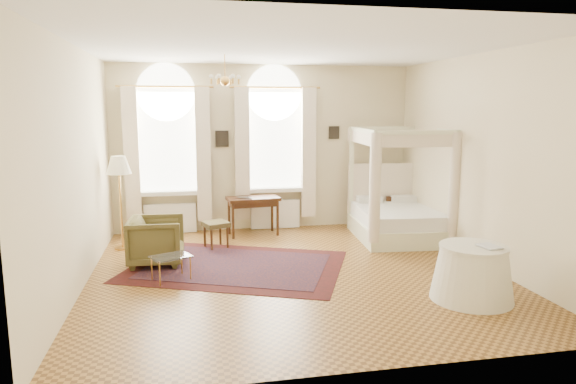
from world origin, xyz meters
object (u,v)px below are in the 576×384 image
object	(u,v)px
writing_desk	(253,203)
stool	(216,226)
armchair	(156,241)
floor_lamp	(119,170)
canopy_bed	(398,214)
coffee_table	(171,258)
side_table	(472,273)
nightstand	(396,211)

from	to	relation	value
writing_desk	stool	bearing A→B (deg)	-134.08
armchair	floor_lamp	bearing A→B (deg)	35.22
canopy_bed	armchair	world-z (taller)	canopy_bed
canopy_bed	writing_desk	bearing A→B (deg)	163.33
writing_desk	floor_lamp	size ratio (longest dim) A/B	0.64
writing_desk	coffee_table	bearing A→B (deg)	-121.58
armchair	coffee_table	size ratio (longest dim) A/B	1.31
writing_desk	canopy_bed	bearing A→B (deg)	-16.67
writing_desk	floor_lamp	xyz separation A→B (m)	(-2.39, -0.55, 0.76)
floor_lamp	side_table	world-z (taller)	floor_lamp
armchair	side_table	world-z (taller)	armchair
stool	writing_desk	bearing A→B (deg)	45.92
nightstand	writing_desk	distance (m)	3.03
canopy_bed	nightstand	bearing A→B (deg)	68.41
coffee_table	floor_lamp	distance (m)	2.35
stool	side_table	world-z (taller)	side_table
nightstand	coffee_table	world-z (taller)	nightstand
side_table	floor_lamp	bearing A→B (deg)	144.38
coffee_table	floor_lamp	world-z (taller)	floor_lamp
writing_desk	side_table	xyz separation A→B (m)	(2.34, -3.94, -0.29)
canopy_bed	writing_desk	size ratio (longest dim) A/B	1.99
floor_lamp	nightstand	bearing A→B (deg)	7.07
writing_desk	coffee_table	size ratio (longest dim) A/B	1.64
canopy_bed	side_table	distance (m)	3.17
writing_desk	floor_lamp	world-z (taller)	floor_lamp
writing_desk	armchair	size ratio (longest dim) A/B	1.25
nightstand	writing_desk	bearing A→B (deg)	-177.81
canopy_bed	coffee_table	xyz separation A→B (m)	(-4.15, -1.65, -0.15)
stool	armchair	world-z (taller)	armchair
nightstand	canopy_bed	bearing A→B (deg)	-111.59
writing_desk	stool	size ratio (longest dim) A/B	2.00
writing_desk	armchair	xyz separation A→B (m)	(-1.74, -1.60, -0.26)
coffee_table	floor_lamp	xyz separation A→B (m)	(-0.89, 1.89, 1.07)
canopy_bed	stool	distance (m)	3.42
nightstand	floor_lamp	world-z (taller)	floor_lamp
armchair	side_table	distance (m)	4.71
writing_desk	coffee_table	distance (m)	2.89
armchair	floor_lamp	world-z (taller)	floor_lamp
armchair	side_table	size ratio (longest dim) A/B	0.79
nightstand	floor_lamp	size ratio (longest dim) A/B	0.41
writing_desk	nightstand	bearing A→B (deg)	2.19
stool	side_table	xyz separation A→B (m)	(3.11, -3.15, -0.03)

